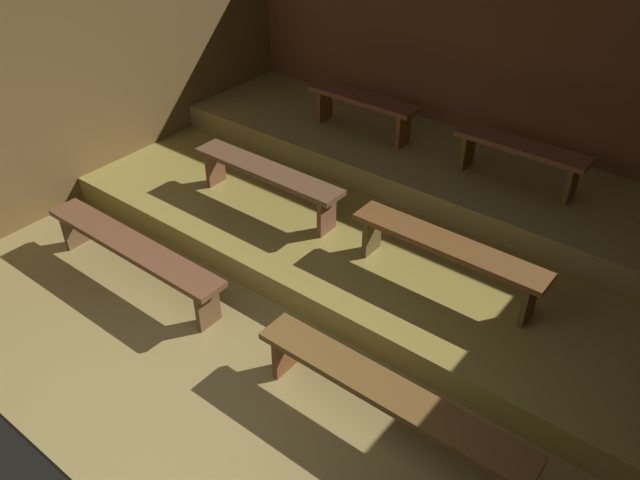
{
  "coord_description": "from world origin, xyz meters",
  "views": [
    {
      "loc": [
        2.9,
        -1.41,
        3.86
      ],
      "look_at": [
        -0.05,
        2.34,
        0.47
      ],
      "focal_mm": 36.0,
      "sensor_mm": 36.0,
      "label": 1
    }
  ],
  "objects": [
    {
      "name": "bench_floor_right",
      "position": [
        1.4,
        1.26,
        0.37
      ],
      "size": [
        2.18,
        0.31,
        0.44
      ],
      "color": "brown",
      "rests_on": "ground"
    },
    {
      "name": "ground",
      "position": [
        0.0,
        2.54,
        -0.04
      ],
      "size": [
        7.0,
        5.89,
        0.08
      ],
      "primitive_type": "cube",
      "color": "olive"
    },
    {
      "name": "wall_back",
      "position": [
        0.0,
        5.12,
        1.16
      ],
      "size": [
        7.0,
        0.06,
        2.32
      ],
      "primitive_type": "cube",
      "color": "brown",
      "rests_on": "ground"
    },
    {
      "name": "wall_left",
      "position": [
        -3.13,
        2.54,
        1.16
      ],
      "size": [
        0.06,
        5.89,
        2.32
      ],
      "primitive_type": "cube",
      "color": "brown",
      "rests_on": "ground"
    },
    {
      "name": "platform_middle",
      "position": [
        0.0,
        4.31,
        0.41
      ],
      "size": [
        6.2,
        1.55,
        0.27
      ],
      "primitive_type": "cube",
      "color": "olive",
      "rests_on": "platform_lower"
    },
    {
      "name": "bench_lower_left",
      "position": [
        -1.03,
        2.72,
        0.64
      ],
      "size": [
        1.77,
        0.31,
        0.44
      ],
      "color": "brown",
      "rests_on": "platform_lower"
    },
    {
      "name": "bench_middle_left",
      "position": [
        -0.95,
        4.28,
        0.9
      ],
      "size": [
        1.35,
        0.31,
        0.44
      ],
      "color": "brown",
      "rests_on": "platform_middle"
    },
    {
      "name": "platform_lower",
      "position": [
        0.0,
        3.46,
        0.14
      ],
      "size": [
        6.2,
        3.26,
        0.27
      ],
      "primitive_type": "cube",
      "color": "olive",
      "rests_on": "ground"
    },
    {
      "name": "bench_middle_right",
      "position": [
        0.95,
        4.28,
        0.9
      ],
      "size": [
        1.35,
        0.31,
        0.44
      ],
      "color": "brown",
      "rests_on": "platform_middle"
    },
    {
      "name": "bench_floor_left",
      "position": [
        -1.4,
        1.26,
        0.37
      ],
      "size": [
        2.18,
        0.31,
        0.44
      ],
      "color": "brown",
      "rests_on": "ground"
    },
    {
      "name": "bench_lower_right",
      "position": [
        1.03,
        2.72,
        0.64
      ],
      "size": [
        1.77,
        0.31,
        0.44
      ],
      "color": "brown",
      "rests_on": "platform_lower"
    }
  ]
}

